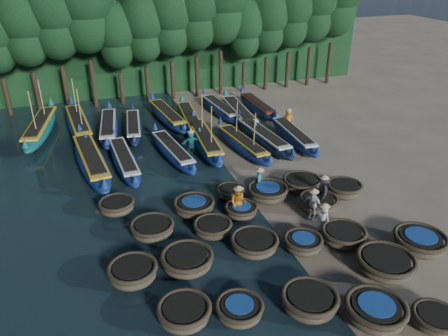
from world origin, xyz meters
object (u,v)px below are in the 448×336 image
object	(u,v)px
coracle_23	(268,192)
fisherman_3	(323,191)
long_boat_9	(41,128)
long_boat_10	(79,124)
coracle_24	(302,183)
fisherman_5	(191,142)
coracle_3	(375,311)
long_boat_11	(109,127)
fisherman_1	(259,179)
coracle_12	(254,243)
long_boat_17	(258,106)
coracle_10	(133,272)
long_boat_4	(173,151)
fisherman_0	(323,217)
fisherman_2	(238,202)
long_boat_15	(220,109)
coracle_19	(344,189)
coracle_14	(343,235)
coracle_9	(420,241)
long_boat_5	(205,141)
coracle_16	(213,228)
long_boat_3	(124,160)
coracle_4	(435,319)
coracle_13	(303,243)
fisherman_6	(288,119)
coracle_5	(184,312)
coracle_7	(309,301)
coracle_11	(187,260)
coracle_22	(231,192)
long_boat_16	(239,113)
fisherman_4	(313,203)
long_boat_12	(134,127)
coracle_6	(239,309)
long_boat_2	(91,161)
coracle_20	(117,206)
long_boat_6	(243,144)
coracle_8	(385,263)
coracle_15	(152,228)
long_boat_7	(263,137)
long_boat_14	(190,119)
coracle_17	(241,210)
long_boat_8	(294,136)

from	to	relation	value
coracle_23	fisherman_3	size ratio (longest dim) A/B	1.25
long_boat_9	long_boat_10	size ratio (longest dim) A/B	1.02
coracle_23	coracle_24	distance (m)	2.34
fisherman_5	coracle_3	bearing A→B (deg)	-87.27
long_boat_11	fisherman_1	world-z (taller)	fisherman_1
coracle_12	long_boat_17	bearing A→B (deg)	66.58
coracle_10	long_boat_4	world-z (taller)	long_boat_4
fisherman_0	fisherman_2	xyz separation A→B (m)	(-3.45, 2.51, 0.10)
coracle_10	long_boat_15	world-z (taller)	long_boat_15
coracle_10	coracle_19	size ratio (longest dim) A/B	1.13
coracle_14	coracle_23	bearing A→B (deg)	109.70
fisherman_1	fisherman_5	distance (m)	6.80
coracle_9	long_boat_5	bearing A→B (deg)	113.07
coracle_16	long_boat_3	world-z (taller)	long_boat_3
coracle_12	coracle_14	bearing A→B (deg)	-10.59
coracle_4	fisherman_2	size ratio (longest dim) A/B	0.98
coracle_13	long_boat_10	xyz separation A→B (m)	(-9.00, 18.47, 0.19)
coracle_9	coracle_23	world-z (taller)	coracle_23
fisherman_1	fisherman_6	xyz separation A→B (m)	(5.81, 8.06, 0.02)
coracle_5	coracle_7	distance (m)	4.73
coracle_16	coracle_23	world-z (taller)	coracle_23
coracle_23	long_boat_10	bearing A→B (deg)	124.13
coracle_19	coracle_14	bearing A→B (deg)	-123.12
long_boat_4	long_boat_11	world-z (taller)	long_boat_11
coracle_11	coracle_22	distance (m)	6.32
long_boat_16	fisherman_3	world-z (taller)	fisherman_3
long_boat_11	fisherman_4	xyz separation A→B (m)	(8.64, -14.97, 0.35)
long_boat_11	long_boat_12	size ratio (longest dim) A/B	1.10
coracle_6	coracle_19	size ratio (longest dim) A/B	1.05
coracle_9	coracle_11	distance (m)	10.60
long_boat_2	long_boat_3	size ratio (longest dim) A/B	1.19
coracle_20	long_boat_6	xyz separation A→B (m)	(9.03, 5.14, 0.09)
long_boat_17	fisherman_5	world-z (taller)	fisherman_5
coracle_8	coracle_15	world-z (taller)	coracle_8
coracle_3	fisherman_2	xyz separation A→B (m)	(-2.29, 8.22, 0.44)
coracle_6	fisherman_1	world-z (taller)	fisherman_1
coracle_12	long_boat_2	bearing A→B (deg)	120.52
long_boat_7	fisherman_2	bearing A→B (deg)	-126.33
coracle_7	coracle_22	size ratio (longest dim) A/B	1.44
long_boat_12	long_boat_15	xyz separation A→B (m)	(7.39, 1.69, 0.02)
coracle_9	long_boat_2	bearing A→B (deg)	135.71
coracle_13	long_boat_10	distance (m)	20.55
long_boat_14	coracle_12	bearing A→B (deg)	-89.75
coracle_17	long_boat_10	size ratio (longest dim) A/B	0.20
long_boat_8	long_boat_16	xyz separation A→B (m)	(-2.07, 5.60, 0.06)
long_boat_9	fisherman_6	bearing A→B (deg)	-6.12
coracle_17	fisherman_3	xyz separation A→B (m)	(4.45, -0.44, 0.55)
long_boat_8	long_boat_12	bearing A→B (deg)	155.10
long_boat_5	long_boat_17	size ratio (longest dim) A/B	1.13
long_boat_8	long_boat_15	bearing A→B (deg)	116.06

